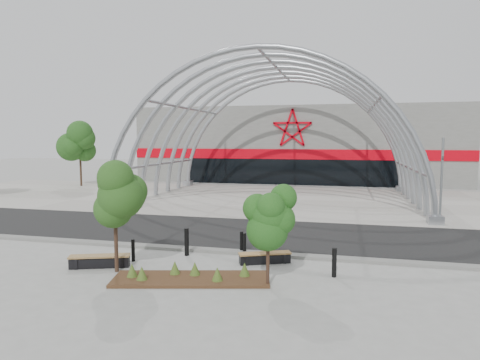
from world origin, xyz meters
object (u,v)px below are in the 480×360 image
(street_tree_0, at_px, (114,187))
(bench_1, at_px, (265,258))
(street_tree_1, at_px, (268,214))
(bench_0, at_px, (100,261))
(signal_pole, at_px, (442,179))
(bollard_2, at_px, (242,242))

(street_tree_0, xyz_separation_m, bench_1, (4.91, 2.24, -2.82))
(street_tree_1, bearing_deg, bench_1, 102.53)
(bench_0, distance_m, bench_1, 6.09)
(signal_pole, height_order, bench_1, signal_pole)
(street_tree_0, relative_size, bollard_2, 4.75)
(signal_pole, distance_m, street_tree_1, 14.39)
(signal_pole, height_order, bollard_2, signal_pole)
(street_tree_0, distance_m, bollard_2, 5.70)
(bench_0, bearing_deg, street_tree_1, -4.73)
(street_tree_1, relative_size, bench_1, 1.64)
(street_tree_1, xyz_separation_m, bench_0, (-6.32, 0.52, -2.11))
(street_tree_1, xyz_separation_m, bench_1, (-0.54, 2.45, -2.13))
(signal_pole, bearing_deg, bollard_2, -137.14)
(bench_0, height_order, bollard_2, bollard_2)
(signal_pole, relative_size, bench_1, 2.38)
(street_tree_0, height_order, bench_1, street_tree_0)
(bench_0, xyz_separation_m, bollard_2, (4.58, 3.17, 0.22))
(street_tree_1, height_order, bench_1, street_tree_1)
(street_tree_0, relative_size, bench_0, 1.92)
(street_tree_0, xyz_separation_m, bench_0, (-0.87, 0.31, -2.80))
(street_tree_0, relative_size, bench_1, 2.12)
(street_tree_1, height_order, bench_0, street_tree_1)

